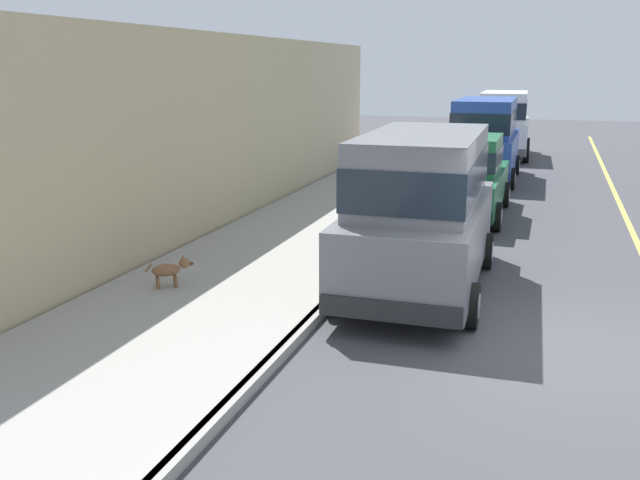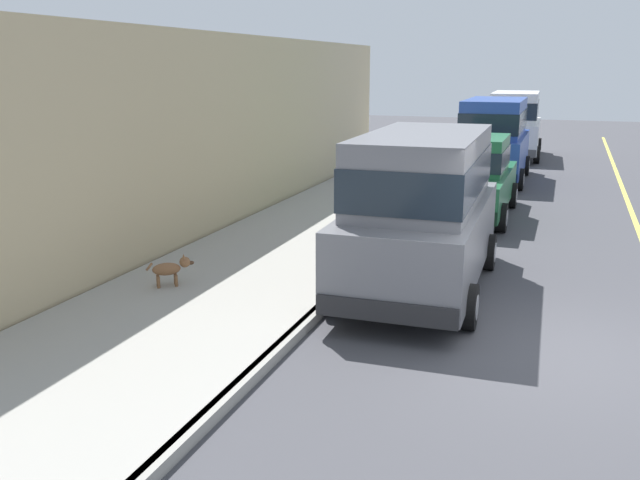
% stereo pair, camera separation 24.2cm
% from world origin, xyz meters
% --- Properties ---
extents(ground_plane, '(80.00, 80.00, 0.00)m').
position_xyz_m(ground_plane, '(0.00, 0.00, 0.00)').
color(ground_plane, '#424247').
extents(curb, '(0.16, 64.00, 0.14)m').
position_xyz_m(curb, '(-3.20, 0.00, 0.07)').
color(curb, gray).
rests_on(curb, ground).
extents(sidewalk, '(3.60, 64.00, 0.14)m').
position_xyz_m(sidewalk, '(-5.00, 0.00, 0.07)').
color(sidewalk, '#99968E').
rests_on(sidewalk, ground).
extents(car_grey_van, '(2.22, 4.94, 2.52)m').
position_xyz_m(car_grey_van, '(-2.09, 1.86, 1.39)').
color(car_grey_van, slate).
rests_on(car_grey_van, ground).
extents(car_green_sedan, '(2.05, 4.61, 1.92)m').
position_xyz_m(car_green_sedan, '(-2.14, 7.69, 0.98)').
color(car_green_sedan, '#23663D').
rests_on(car_green_sedan, ground).
extents(car_blue_van, '(2.17, 4.91, 2.52)m').
position_xyz_m(car_blue_van, '(-2.21, 13.26, 1.39)').
color(car_blue_van, '#28479E').
rests_on(car_blue_van, ground).
extents(car_white_van, '(2.24, 4.96, 2.52)m').
position_xyz_m(car_white_van, '(-2.07, 19.27, 1.39)').
color(car_white_van, white).
rests_on(car_white_van, ground).
extents(dog_brown, '(0.63, 0.50, 0.49)m').
position_xyz_m(dog_brown, '(-5.72, 0.27, 0.43)').
color(dog_brown, brown).
rests_on(dog_brown, sidewalk).
extents(building_facade, '(0.50, 20.00, 4.18)m').
position_xyz_m(building_facade, '(-7.10, 5.46, 2.09)').
color(building_facade, tan).
rests_on(building_facade, ground).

